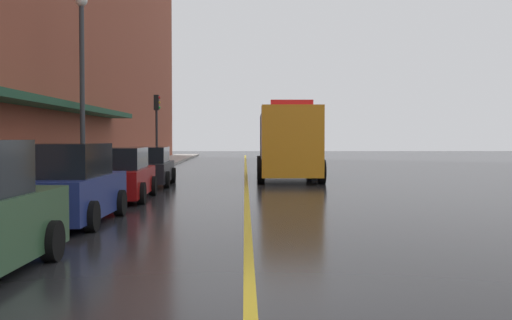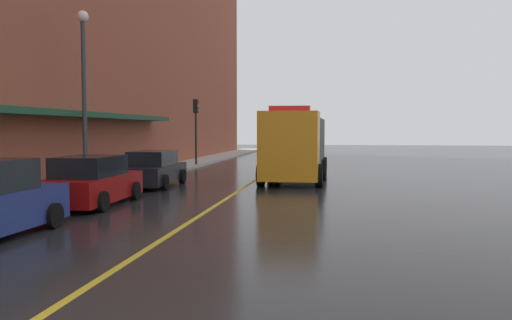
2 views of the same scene
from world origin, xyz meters
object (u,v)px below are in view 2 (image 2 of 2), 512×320
(parked_car_3, at_px, (154,169))
(traffic_light_near, at_px, (196,119))
(utility_truck, at_px, (296,146))
(parked_car_2, at_px, (92,182))
(parking_meter_1, at_px, (136,160))
(street_lamp_left, at_px, (84,80))

(parked_car_3, relative_size, traffic_light_near, 1.07)
(parked_car_3, bearing_deg, utility_truck, -60.73)
(parked_car_2, distance_m, utility_truck, 11.15)
(traffic_light_near, bearing_deg, utility_truck, -49.82)
(utility_truck, bearing_deg, parking_meter_1, -73.85)
(utility_truck, xyz_separation_m, parking_meter_1, (-7.28, -1.98, -0.59))
(parked_car_2, bearing_deg, utility_truck, -33.92)
(parked_car_2, bearing_deg, parked_car_3, -2.09)
(parking_meter_1, distance_m, traffic_light_near, 10.74)
(street_lamp_left, bearing_deg, parking_meter_1, 81.23)
(parked_car_3, relative_size, parking_meter_1, 3.46)
(parked_car_3, relative_size, utility_truck, 0.58)
(parked_car_2, xyz_separation_m, street_lamp_left, (-1.97, 3.54, 3.64))
(parked_car_3, distance_m, parking_meter_1, 2.11)
(utility_truck, bearing_deg, parked_car_2, -31.23)
(parked_car_3, xyz_separation_m, street_lamp_left, (-2.00, -2.34, 3.67))
(parked_car_3, distance_m, street_lamp_left, 4.79)
(parked_car_3, bearing_deg, street_lamp_left, 137.71)
(parked_car_3, height_order, traffic_light_near, traffic_light_near)
(parked_car_2, xyz_separation_m, parking_meter_1, (-1.37, 7.42, 0.30))
(utility_truck, distance_m, street_lamp_left, 10.20)
(parked_car_2, bearing_deg, traffic_light_near, 2.37)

